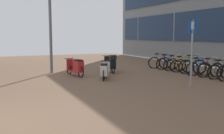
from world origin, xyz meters
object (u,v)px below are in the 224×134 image
object	(u,v)px
bicycle_rack_06	(175,65)
scooter_far	(76,67)
bicycle_rack_04	(193,67)
scooter_mid	(111,64)
bicycle_rack_08	(159,63)
bicycle_rack_07	(167,64)
bicycle_rack_02	(210,70)
scooter_near	(105,70)
bicycle_rack_01	(221,72)
parking_sign	(192,46)
lamp_post	(50,7)
bicycle_rack_03	(199,69)
bicycle_rack_05	(182,66)

from	to	relation	value
bicycle_rack_06	scooter_far	world-z (taller)	bicycle_rack_06
bicycle_rack_04	scooter_mid	bearing A→B (deg)	148.77
bicycle_rack_06	bicycle_rack_08	distance (m)	1.23
bicycle_rack_07	bicycle_rack_08	size ratio (longest dim) A/B	1.09
bicycle_rack_02	scooter_near	distance (m)	4.83
bicycle_rack_07	scooter_far	world-z (taller)	bicycle_rack_07
scooter_near	bicycle_rack_01	bearing A→B (deg)	-25.57
bicycle_rack_01	bicycle_rack_04	size ratio (longest dim) A/B	0.89
parking_sign	lamp_post	bearing A→B (deg)	124.58
bicycle_rack_07	scooter_far	bearing A→B (deg)	-178.25
scooter_mid	parking_sign	world-z (taller)	parking_sign
bicycle_rack_03	bicycle_rack_04	xyz separation A→B (m)	(0.18, 0.61, 0.03)
bicycle_rack_03	scooter_near	bearing A→B (deg)	167.80
bicycle_rack_04	lamp_post	bearing A→B (deg)	153.21
bicycle_rack_01	bicycle_rack_02	world-z (taller)	bicycle_rack_02
bicycle_rack_04	bicycle_rack_05	world-z (taller)	bicycle_rack_04
bicycle_rack_01	bicycle_rack_02	distance (m)	0.61
bicycle_rack_03	parking_sign	xyz separation A→B (m)	(-2.20, -1.96, 1.20)
bicycle_rack_07	scooter_mid	distance (m)	3.36
scooter_mid	parking_sign	bearing A→B (deg)	-76.26
bicycle_rack_02	parking_sign	bearing A→B (deg)	-149.90
bicycle_rack_08	scooter_mid	world-z (taller)	scooter_mid
bicycle_rack_02	scooter_mid	xyz separation A→B (m)	(-3.47, 3.36, 0.10)
bicycle_rack_01	scooter_near	size ratio (longest dim) A/B	0.77
bicycle_rack_05	lamp_post	xyz separation A→B (m)	(-6.22, 2.59, 2.96)
bicycle_rack_06	parking_sign	bearing A→B (deg)	-120.45
bicycle_rack_07	scooter_near	size ratio (longest dim) A/B	0.78
bicycle_rack_02	bicycle_rack_06	size ratio (longest dim) A/B	1.07
bicycle_rack_08	lamp_post	distance (m)	6.80
bicycle_rack_02	bicycle_rack_06	distance (m)	2.45
bicycle_rack_02	bicycle_rack_03	world-z (taller)	bicycle_rack_02
bicycle_rack_04	bicycle_rack_01	bearing A→B (deg)	-91.65
bicycle_rack_03	bicycle_rack_04	size ratio (longest dim) A/B	0.91
bicycle_rack_03	bicycle_rack_07	distance (m)	2.45
bicycle_rack_04	parking_sign	bearing A→B (deg)	-132.72
bicycle_rack_02	bicycle_rack_08	xyz separation A→B (m)	(-0.22, 3.67, -0.00)
bicycle_rack_02	bicycle_rack_08	bearing A→B (deg)	93.41
scooter_near	parking_sign	size ratio (longest dim) A/B	0.65
bicycle_rack_05	bicycle_rack_03	bearing A→B (deg)	-91.83
scooter_mid	parking_sign	size ratio (longest dim) A/B	0.75
bicycle_rack_02	bicycle_rack_07	bearing A→B (deg)	92.31
bicycle_rack_04	parking_sign	xyz separation A→B (m)	(-2.37, -2.57, 1.17)
scooter_near	scooter_mid	distance (m)	2.10
bicycle_rack_07	bicycle_rack_08	distance (m)	0.62
bicycle_rack_08	scooter_far	distance (m)	5.29
scooter_mid	scooter_far	bearing A→B (deg)	-166.88
bicycle_rack_02	scooter_far	size ratio (longest dim) A/B	0.74
bicycle_rack_07	bicycle_rack_02	bearing A→B (deg)	-87.69
bicycle_rack_06	parking_sign	xyz separation A→B (m)	(-2.23, -3.79, 1.20)
bicycle_rack_07	lamp_post	distance (m)	6.98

